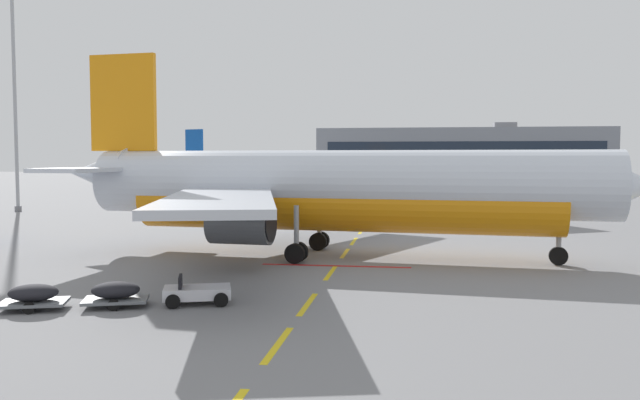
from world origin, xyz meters
name	(u,v)px	position (x,y,z in m)	size (l,w,h in m)	color
apron_paint_markings	(361,232)	(18.00, 38.28, 0.00)	(8.00, 97.97, 0.01)	yellow
airliner_foreground	(332,189)	(17.39, 25.22, 3.95)	(34.82, 34.46, 12.20)	silver
airliner_far_center	(248,170)	(-6.92, 98.89, 3.58)	(30.66, 29.38, 11.06)	white
catering_truck	(520,206)	(31.10, 45.35, 1.65)	(7.31, 5.39, 3.14)	black
baggage_train	(76,295)	(9.34, 10.84, 0.53)	(11.48, 5.00, 1.14)	silver
apron_light_mast_near	(13,53)	(-20.11, 52.01, 16.89)	(1.80, 1.80, 27.48)	slate
terminal_satellite	(461,154)	(34.86, 174.06, 7.02)	(79.32, 18.48, 15.59)	gray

